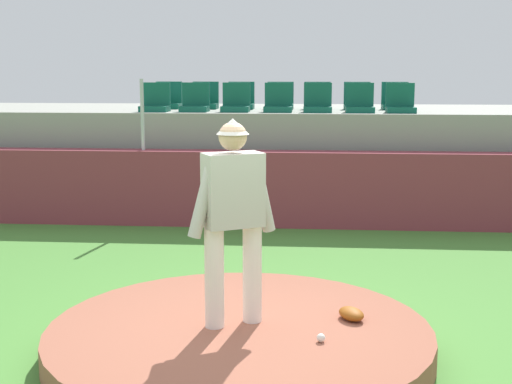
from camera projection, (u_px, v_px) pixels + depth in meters
The scene contains 22 objects.
ground_plane at pixel (239, 354), 6.38m from camera, with size 60.00×60.00×0.00m, color #468333.
pitchers_mound at pixel (239, 341), 6.36m from camera, with size 3.44×3.44×0.26m, color #965642.
pitcher at pixel (233, 207), 6.23m from camera, with size 0.78×0.49×1.85m.
baseball at pixel (321, 338), 5.98m from camera, with size 0.07×0.07×0.07m, color white.
fielding_glove at pixel (351, 314), 6.51m from camera, with size 0.30×0.20×0.11m, color #8D4812.
brick_barrier at pixel (273, 189), 11.51m from camera, with size 15.67×0.40×1.23m, color brown.
fence_post_left at pixel (142, 115), 11.48m from camera, with size 0.06×0.06×1.15m, color silver.
bleacher_platform at pixel (280, 155), 13.58m from camera, with size 14.08×3.41×1.80m, color gray.
stadium_chair_0 at pixel (155, 102), 12.39m from camera, with size 0.48×0.44×0.50m.
stadium_chair_1 at pixel (195, 103), 12.37m from camera, with size 0.48×0.44×0.50m.
stadium_chair_2 at pixel (236, 103), 12.32m from camera, with size 0.48×0.44×0.50m.
stadium_chair_3 at pixel (278, 103), 12.25m from camera, with size 0.48×0.44×0.50m.
stadium_chair_4 at pixel (318, 103), 12.20m from camera, with size 0.48×0.44×0.50m.
stadium_chair_5 at pixel (360, 103), 12.14m from camera, with size 0.48×0.44×0.50m.
stadium_chair_6 at pixel (400, 103), 12.07m from camera, with size 0.48×0.44×0.50m.
stadium_chair_7 at pixel (168, 100), 13.31m from camera, with size 0.48×0.44×0.50m.
stadium_chair_8 at pixel (205, 100), 13.25m from camera, with size 0.48×0.44×0.50m.
stadium_chair_9 at pixel (241, 101), 13.15m from camera, with size 0.48×0.44×0.50m.
stadium_chair_10 at pixel (280, 101), 13.10m from camera, with size 0.48×0.44×0.50m.
stadium_chair_11 at pixel (317, 101), 13.06m from camera, with size 0.48×0.44×0.50m.
stadium_chair_12 at pixel (357, 101), 13.00m from camera, with size 0.48×0.44×0.50m.
stadium_chair_13 at pixel (395, 101), 12.98m from camera, with size 0.48×0.44×0.50m.
Camera 1 is at (0.63, -6.00, 2.53)m, focal length 49.86 mm.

